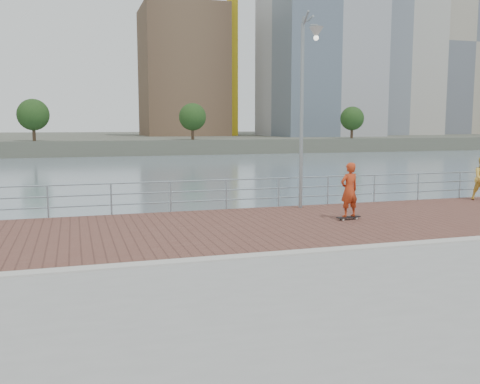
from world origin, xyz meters
name	(u,v)px	position (x,y,z in m)	size (l,w,h in m)	color
water	(265,337)	(0.00, 0.00, -2.00)	(400.00, 400.00, 0.00)	slate
brick_lane	(224,228)	(0.00, 3.60, 0.01)	(40.00, 6.80, 0.02)	brown
curb	(265,255)	(0.00, 0.00, 0.03)	(40.00, 0.40, 0.06)	#B7B5AD
far_shore	(92,140)	(0.00, 122.50, -0.75)	(320.00, 95.00, 2.50)	#4C5142
guardrail	(199,192)	(0.00, 7.00, 0.69)	(39.06, 0.06, 1.13)	#8C9EA8
street_lamp	(308,77)	(3.76, 6.01, 4.79)	(0.49, 1.43, 6.74)	gray
skateboard	(349,217)	(4.26, 3.73, 0.10)	(0.86, 0.34, 0.10)	black
skateboarder	(349,190)	(4.26, 3.73, 1.00)	(0.65, 0.43, 1.78)	#B83818
skyline	(239,22)	(31.69, 104.17, 25.43)	(233.00, 41.00, 68.38)	#ADA38E
shoreline_trees	(1,115)	(-14.55, 77.00, 4.51)	(109.65, 5.19, 6.92)	#473323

